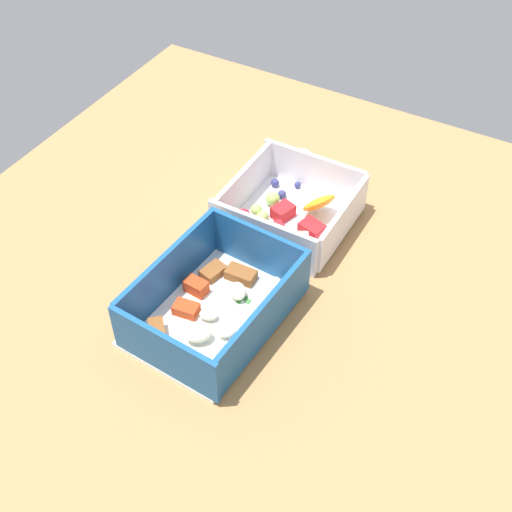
# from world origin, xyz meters

# --- Properties ---
(table_surface) EXTENTS (0.80, 0.80, 0.02)m
(table_surface) POSITION_xyz_m (0.00, 0.00, 0.01)
(table_surface) COLOR #9E7547
(table_surface) RESTS_ON ground
(pasta_container) EXTENTS (0.20, 0.15, 0.07)m
(pasta_container) POSITION_xyz_m (-0.10, -0.00, 0.04)
(pasta_container) COLOR white
(pasta_container) RESTS_ON table_surface
(fruit_bowl) EXTENTS (0.15, 0.15, 0.06)m
(fruit_bowl) POSITION_xyz_m (0.08, -0.00, 0.04)
(fruit_bowl) COLOR white
(fruit_bowl) RESTS_ON table_surface
(paper_cup_liner) EXTENTS (0.03, 0.03, 0.02)m
(paper_cup_liner) POSITION_xyz_m (0.19, 0.04, 0.03)
(paper_cup_liner) COLOR white
(paper_cup_liner) RESTS_ON table_surface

